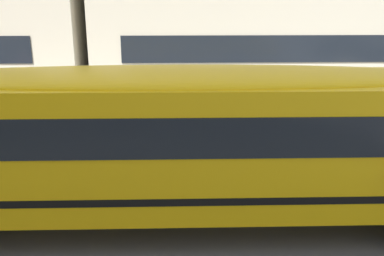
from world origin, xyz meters
name	(u,v)px	position (x,y,z in m)	size (l,w,h in m)	color
ground_plane	(28,181)	(0.00, 0.00, 0.00)	(400.00, 400.00, 0.00)	#4C4C4F
sidewalk_far	(94,104)	(0.00, 7.28, 0.01)	(120.00, 3.00, 0.01)	gray
lane_centreline	(28,181)	(0.00, 0.00, 0.00)	(110.00, 0.16, 0.01)	silver
school_bus	(191,132)	(3.44, -1.73, 1.57)	(11.87, 2.85, 2.65)	yellow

